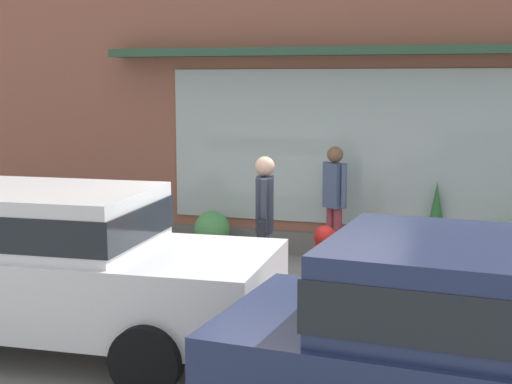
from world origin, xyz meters
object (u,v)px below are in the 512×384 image
at_px(parked_car_white, 40,258).
at_px(potted_plant_near_hydrant, 44,223).
at_px(pedestrian_with_handbag, 264,218).
at_px(potted_plant_low_front, 436,226).
at_px(potted_plant_window_right, 122,218).
at_px(pedestrian_passerby, 334,196).
at_px(fire_hydrant, 324,263).
at_px(potted_plant_corner_tall, 506,249).
at_px(potted_plant_by_entrance, 212,233).

distance_m(parked_car_white, potted_plant_near_hydrant, 5.25).
height_order(pedestrian_with_handbag, potted_plant_low_front, pedestrian_with_handbag).
distance_m(potted_plant_low_front, potted_plant_near_hydrant, 6.38).
relative_size(parked_car_white, potted_plant_window_right, 5.46).
distance_m(pedestrian_passerby, parked_car_white, 4.61).
bearing_deg(fire_hydrant, potted_plant_near_hydrant, 159.19).
distance_m(pedestrian_with_handbag, potted_plant_low_front, 3.07).
xyz_separation_m(fire_hydrant, potted_plant_near_hydrant, (-5.21, 1.98, -0.17)).
bearing_deg(potted_plant_low_front, potted_plant_corner_tall, -15.56).
distance_m(pedestrian_with_handbag, parked_car_white, 2.69).
relative_size(pedestrian_passerby, potted_plant_window_right, 2.05).
bearing_deg(potted_plant_corner_tall, potted_plant_near_hydrant, 178.95).
height_order(potted_plant_by_entrance, potted_plant_low_front, potted_plant_low_front).
distance_m(pedestrian_passerby, potted_plant_low_front, 1.51).
height_order(potted_plant_low_front, potted_plant_window_right, potted_plant_low_front).
relative_size(potted_plant_low_front, potted_plant_near_hydrant, 2.10).
bearing_deg(potted_plant_near_hydrant, parked_car_white, -56.93).
xyz_separation_m(parked_car_white, potted_plant_near_hydrant, (-2.85, 4.37, -0.62)).
bearing_deg(potted_plant_window_right, parked_car_white, -72.97).
xyz_separation_m(pedestrian_with_handbag, pedestrian_passerby, (0.44, 2.00, -0.02)).
distance_m(pedestrian_with_handbag, potted_plant_corner_tall, 3.58).
xyz_separation_m(potted_plant_window_right, potted_plant_corner_tall, (5.75, 0.11, -0.11)).
bearing_deg(potted_plant_window_right, pedestrian_with_handbag, -34.65).
xyz_separation_m(fire_hydrant, pedestrian_with_handbag, (-0.67, -0.31, 0.58)).
bearing_deg(potted_plant_near_hydrant, pedestrian_passerby, -3.28).
bearing_deg(pedestrian_with_handbag, potted_plant_corner_tall, 113.81).
xyz_separation_m(parked_car_white, potted_plant_low_front, (3.53, 4.50, -0.32)).
distance_m(potted_plant_by_entrance, potted_plant_corner_tall, 4.21).
relative_size(parked_car_white, potted_plant_by_entrance, 6.55).
height_order(parked_car_white, potted_plant_near_hydrant, parked_car_white).
relative_size(pedestrian_with_handbag, pedestrian_passerby, 1.02).
xyz_separation_m(pedestrian_with_handbag, potted_plant_near_hydrant, (-4.54, 2.29, -0.75)).
relative_size(pedestrian_passerby, parked_car_white, 0.38).
distance_m(fire_hydrant, potted_plant_by_entrance, 2.68).
relative_size(pedestrian_passerby, potted_plant_by_entrance, 2.46).
bearing_deg(potted_plant_near_hydrant, potted_plant_corner_tall, -1.05).
height_order(pedestrian_passerby, potted_plant_by_entrance, pedestrian_passerby).
distance_m(parked_car_white, potted_plant_by_entrance, 4.12).
xyz_separation_m(parked_car_white, potted_plant_by_entrance, (0.27, 4.07, -0.55)).
relative_size(potted_plant_by_entrance, potted_plant_window_right, 0.83).
height_order(potted_plant_low_front, potted_plant_near_hydrant, potted_plant_low_front).
height_order(pedestrian_with_handbag, potted_plant_corner_tall, pedestrian_with_handbag).
bearing_deg(potted_plant_corner_tall, potted_plant_window_right, -178.93).
bearing_deg(pedestrian_passerby, potted_plant_low_front, 53.91).
bearing_deg(potted_plant_low_front, fire_hydrant, -118.83).
bearing_deg(potted_plant_near_hydrant, pedestrian_with_handbag, -26.74).
xyz_separation_m(fire_hydrant, potted_plant_window_right, (-3.63, 1.74, 0.03)).
bearing_deg(potted_plant_by_entrance, fire_hydrant, -38.82).
bearing_deg(potted_plant_corner_tall, potted_plant_by_entrance, -177.78).
distance_m(fire_hydrant, potted_plant_window_right, 4.02).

